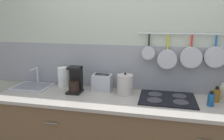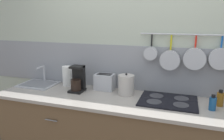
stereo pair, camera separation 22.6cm
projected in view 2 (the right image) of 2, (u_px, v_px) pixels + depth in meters
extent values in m
cube|color=#B2BCA8|center=(136.00, 58.00, 2.55)|extent=(7.20, 0.06, 2.60)
cube|color=gray|center=(136.00, 68.00, 2.57)|extent=(7.20, 0.07, 0.53)
cylinder|color=#B7BABF|center=(205.00, 35.00, 2.21)|extent=(1.31, 0.02, 0.02)
cylinder|color=black|center=(152.00, 40.00, 2.39)|extent=(0.02, 0.02, 0.13)
cylinder|color=#B7BABF|center=(151.00, 53.00, 2.39)|extent=(0.15, 0.07, 0.15)
cylinder|color=gold|center=(171.00, 42.00, 2.33)|extent=(0.02, 0.02, 0.16)
cylinder|color=#B7BABF|center=(170.00, 60.00, 2.34)|extent=(0.21, 0.06, 0.21)
cylinder|color=red|center=(196.00, 42.00, 2.25)|extent=(0.02, 0.02, 0.12)
cylinder|color=#B7BABF|center=(194.00, 59.00, 2.26)|extent=(0.23, 0.07, 0.23)
cylinder|color=#1959B2|center=(222.00, 42.00, 2.17)|extent=(0.02, 0.02, 0.11)
cylinder|color=#B7BABF|center=(220.00, 59.00, 2.19)|extent=(0.22, 0.05, 0.22)
cylinder|color=slate|center=(51.00, 120.00, 2.25)|extent=(0.14, 0.01, 0.01)
cube|color=#A59E93|center=(128.00, 101.00, 2.29)|extent=(2.95, 0.68, 0.03)
cube|color=#B7BABF|center=(38.00, 84.00, 2.79)|extent=(0.44, 0.36, 0.01)
cube|color=slate|center=(38.00, 84.00, 2.79)|extent=(0.38, 0.29, 0.00)
cylinder|color=#B7BABF|center=(44.00, 74.00, 2.89)|extent=(0.03, 0.03, 0.23)
cylinder|color=#B7BABF|center=(40.00, 67.00, 2.80)|extent=(0.02, 0.14, 0.02)
cylinder|color=white|center=(67.00, 76.00, 2.74)|extent=(0.12, 0.12, 0.25)
cube|color=black|center=(77.00, 90.00, 2.54)|extent=(0.16, 0.18, 0.02)
cube|color=black|center=(79.00, 78.00, 2.56)|extent=(0.14, 0.06, 0.30)
cylinder|color=black|center=(76.00, 85.00, 2.50)|extent=(0.12, 0.12, 0.13)
cube|color=black|center=(77.00, 67.00, 2.49)|extent=(0.14, 0.13, 0.02)
cube|color=#B7BABF|center=(105.00, 82.00, 2.59)|extent=(0.23, 0.16, 0.19)
cube|color=black|center=(104.00, 75.00, 2.54)|extent=(0.17, 0.03, 0.00)
cube|color=black|center=(105.00, 74.00, 2.60)|extent=(0.17, 0.03, 0.00)
cube|color=black|center=(95.00, 78.00, 2.62)|extent=(0.02, 0.02, 0.02)
cylinder|color=beige|center=(126.00, 85.00, 2.42)|extent=(0.18, 0.18, 0.22)
sphere|color=black|center=(126.00, 74.00, 2.39)|extent=(0.02, 0.02, 0.02)
cube|color=black|center=(168.00, 101.00, 2.24)|extent=(0.58, 0.46, 0.01)
cylinder|color=#38383D|center=(154.00, 102.00, 2.20)|extent=(0.15, 0.15, 0.00)
cylinder|color=#38383D|center=(181.00, 105.00, 2.12)|extent=(0.15, 0.15, 0.00)
cylinder|color=#38383D|center=(156.00, 96.00, 2.37)|extent=(0.15, 0.15, 0.00)
cylinder|color=#38383D|center=(181.00, 98.00, 2.29)|extent=(0.15, 0.15, 0.00)
cylinder|color=navy|center=(213.00, 104.00, 2.02)|extent=(0.06, 0.06, 0.12)
cylinder|color=black|center=(213.00, 96.00, 2.00)|extent=(0.04, 0.04, 0.03)
cylinder|color=#8C5919|center=(220.00, 99.00, 2.11)|extent=(0.07, 0.07, 0.13)
cylinder|color=black|center=(221.00, 91.00, 2.09)|extent=(0.04, 0.04, 0.03)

